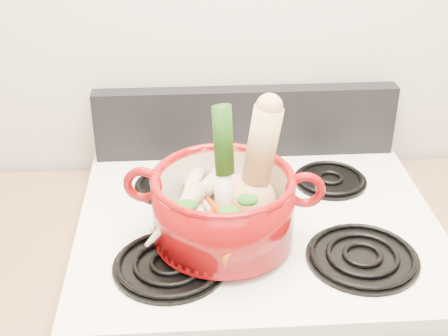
{
  "coord_description": "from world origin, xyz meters",
  "views": [
    {
      "loc": [
        -0.15,
        0.28,
        1.72
      ],
      "look_at": [
        -0.08,
        1.29,
        1.14
      ],
      "focal_mm": 50.0,
      "sensor_mm": 36.0,
      "label": 1
    }
  ],
  "objects": [
    {
      "name": "leek",
      "position": [
        -0.08,
        1.33,
        1.12
      ],
      "size": [
        0.06,
        0.08,
        0.26
      ],
      "primitive_type": "cylinder",
      "rotation": [
        -0.12,
        0.0,
        0.34
      ],
      "color": "white",
      "rests_on": "dutch_oven"
    },
    {
      "name": "burner_back_right",
      "position": [
        0.19,
        1.54,
        0.96
      ],
      "size": [
        0.17,
        0.17,
        0.02
      ],
      "primitive_type": "cylinder",
      "color": "black",
      "rests_on": "cooktop"
    },
    {
      "name": "wall_back",
      "position": [
        0.0,
        1.75,
        1.3
      ],
      "size": [
        3.5,
        0.02,
        2.6
      ],
      "primitive_type": "cube",
      "color": "beige",
      "rests_on": "floor"
    },
    {
      "name": "parsnip_1",
      "position": [
        -0.15,
        1.35,
        1.03
      ],
      "size": [
        0.18,
        0.19,
        0.06
      ],
      "primitive_type": "cone",
      "rotation": [
        1.66,
        0.0,
        -0.76
      ],
      "color": "beige",
      "rests_on": "dutch_oven"
    },
    {
      "name": "burner_front_left",
      "position": [
        -0.19,
        1.24,
        0.96
      ],
      "size": [
        0.22,
        0.22,
        0.02
      ],
      "primitive_type": "cylinder",
      "color": "black",
      "rests_on": "cooktop"
    },
    {
      "name": "ginger",
      "position": [
        -0.04,
        1.41,
        1.02
      ],
      "size": [
        0.11,
        0.09,
        0.05
      ],
      "primitive_type": "ellipsoid",
      "rotation": [
        0.0,
        0.0,
        0.23
      ],
      "color": "tan",
      "rests_on": "dutch_oven"
    },
    {
      "name": "pot_handle_left",
      "position": [
        -0.24,
        1.33,
        1.08
      ],
      "size": [
        0.08,
        0.03,
        0.08
      ],
      "primitive_type": "torus",
      "rotation": [
        1.57,
        0.0,
        -0.13
      ],
      "color": "maroon",
      "rests_on": "dutch_oven"
    },
    {
      "name": "burner_back_left",
      "position": [
        -0.19,
        1.54,
        0.96
      ],
      "size": [
        0.17,
        0.17,
        0.02
      ],
      "primitive_type": "cylinder",
      "color": "black",
      "rests_on": "cooktop"
    },
    {
      "name": "cooktop",
      "position": [
        0.0,
        1.4,
        0.93
      ],
      "size": [
        0.78,
        0.67,
        0.03
      ],
      "primitive_type": "cube",
      "color": "white",
      "rests_on": "stove_body"
    },
    {
      "name": "carrot_0",
      "position": [
        -0.09,
        1.25,
        1.02
      ],
      "size": [
        0.05,
        0.16,
        0.04
      ],
      "primitive_type": "cone",
      "rotation": [
        1.66,
        0.0,
        0.15
      ],
      "color": "#D8600A",
      "rests_on": "dutch_oven"
    },
    {
      "name": "dutch_oven",
      "position": [
        -0.08,
        1.31,
        1.04
      ],
      "size": [
        0.32,
        0.32,
        0.14
      ],
      "primitive_type": "cylinder",
      "rotation": [
        0.0,
        0.0,
        -0.13
      ],
      "color": "maroon",
      "rests_on": "burner_front_left"
    },
    {
      "name": "carrot_1",
      "position": [
        -0.12,
        1.28,
        1.02
      ],
      "size": [
        0.09,
        0.15,
        0.04
      ],
      "primitive_type": "cone",
      "rotation": [
        1.66,
        0.0,
        -0.46
      ],
      "color": "#BF3709",
      "rests_on": "dutch_oven"
    },
    {
      "name": "burner_front_right",
      "position": [
        0.19,
        1.24,
        0.96
      ],
      "size": [
        0.22,
        0.22,
        0.02
      ],
      "primitive_type": "cylinder",
      "color": "black",
      "rests_on": "cooktop"
    },
    {
      "name": "squash",
      "position": [
        -0.02,
        1.34,
        1.12
      ],
      "size": [
        0.16,
        0.14,
        0.26
      ],
      "primitive_type": null,
      "rotation": [
        0.0,
        0.14,
        -0.34
      ],
      "color": "tan",
      "rests_on": "dutch_oven"
    },
    {
      "name": "pot_handle_right",
      "position": [
        0.08,
        1.29,
        1.08
      ],
      "size": [
        0.08,
        0.03,
        0.08
      ],
      "primitive_type": "torus",
      "rotation": [
        1.57,
        0.0,
        -0.13
      ],
      "color": "maroon",
      "rests_on": "dutch_oven"
    },
    {
      "name": "parsnip_3",
      "position": [
        -0.18,
        1.29,
        1.04
      ],
      "size": [
        0.14,
        0.18,
        0.06
      ],
      "primitive_type": "cone",
      "rotation": [
        1.66,
        0.0,
        -0.61
      ],
      "color": "beige",
      "rests_on": "dutch_oven"
    },
    {
      "name": "parsnip_2",
      "position": [
        -0.13,
        1.38,
        1.03
      ],
      "size": [
        0.12,
        0.19,
        0.06
      ],
      "primitive_type": "cone",
      "rotation": [
        1.66,
        0.0,
        0.43
      ],
      "color": "beige",
      "rests_on": "dutch_oven"
    },
    {
      "name": "parsnip_0",
      "position": [
        -0.13,
        1.33,
        1.02
      ],
      "size": [
        0.07,
        0.21,
        0.06
      ],
      "primitive_type": "cone",
      "rotation": [
        1.66,
        0.0,
        0.13
      ],
      "color": "beige",
      "rests_on": "dutch_oven"
    },
    {
      "name": "parsnip_4",
      "position": [
        -0.15,
        1.38,
        1.04
      ],
      "size": [
        0.1,
        0.21,
        0.06
      ],
      "primitive_type": "cone",
      "rotation": [
        1.66,
        0.0,
        -0.29
      ],
      "color": "beige",
      "rests_on": "dutch_oven"
    },
    {
      "name": "carrot_2",
      "position": [
        -0.08,
        1.3,
        1.03
      ],
      "size": [
        0.11,
        0.16,
        0.04
      ],
      "primitive_type": "cone",
      "rotation": [
        1.66,
        0.0,
        0.51
      ],
      "color": "#CD570A",
      "rests_on": "dutch_oven"
    },
    {
      "name": "control_backsplash",
      "position": [
        0.0,
        1.7,
        1.04
      ],
      "size": [
        0.76,
        0.05,
        0.18
      ],
      "primitive_type": "cube",
      "color": "black",
      "rests_on": "cooktop"
    }
  ]
}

